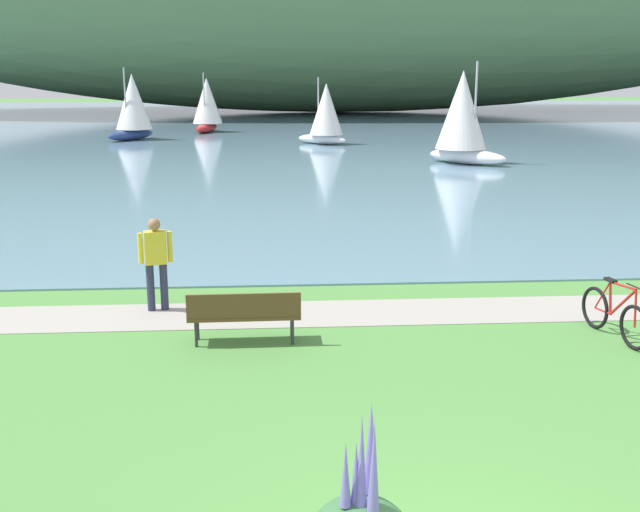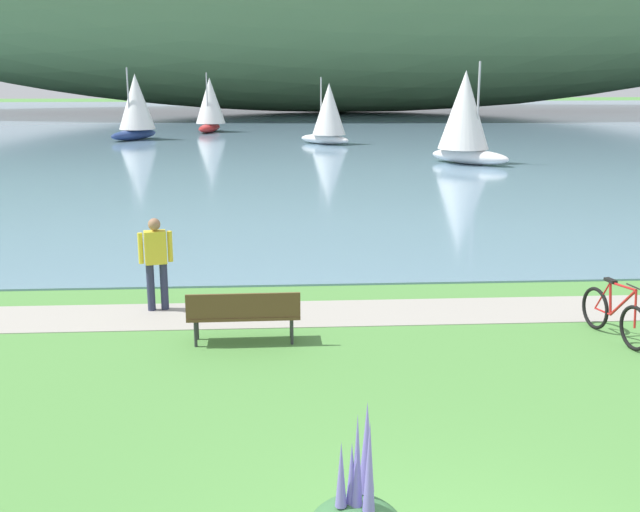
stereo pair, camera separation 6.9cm
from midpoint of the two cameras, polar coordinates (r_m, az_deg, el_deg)
bay_water at (r=55.18m, az=-1.96°, el=9.44°), size 180.00×80.00×0.04m
shoreline_path at (r=13.97m, az=2.73°, el=-4.21°), size 60.00×1.50×0.01m
park_bench_near_camera at (r=12.37m, az=-5.50°, el=-4.18°), size 1.81×0.50×0.88m
bicycle_leaning_near_bench at (r=13.46m, az=21.07°, el=-4.13°), size 0.40×1.75×1.01m
person_at_shoreline at (r=14.16m, az=-11.89°, el=-0.16°), size 0.60×0.30×1.71m
sailboat_nearest_to_shore at (r=47.31m, az=-13.42°, el=10.74°), size 3.06×3.49×4.17m
sailboat_mid_bay at (r=35.31m, az=10.75°, el=10.13°), size 3.60×3.54×4.47m
sailboat_toward_hillside at (r=51.89m, az=-8.10°, el=11.05°), size 2.37×3.39×3.83m
sailboat_far_off at (r=43.30m, az=0.67°, el=10.52°), size 3.02×2.77×3.65m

